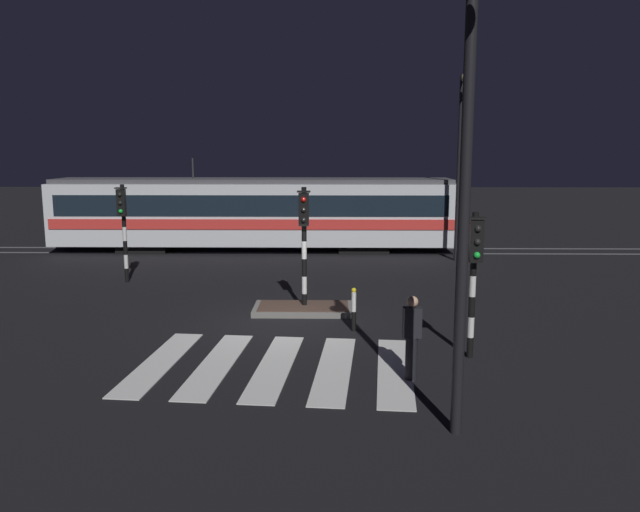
{
  "coord_description": "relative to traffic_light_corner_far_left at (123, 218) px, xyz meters",
  "views": [
    {
      "loc": [
        1.15,
        -16.01,
        4.53
      ],
      "look_at": [
        0.86,
        2.28,
        1.4
      ],
      "focal_mm": 35.1,
      "sensor_mm": 36.0,
      "label": 1
    }
  ],
  "objects": [
    {
      "name": "traffic_light_corner_near_right",
      "position": [
        10.1,
        -7.77,
        -0.1
      ],
      "size": [
        0.36,
        0.42,
        3.21
      ],
      "color": "black",
      "rests_on": "ground"
    },
    {
      "name": "traffic_light_median_centre",
      "position": [
        6.29,
        -3.81,
        0.09
      ],
      "size": [
        0.36,
        0.42,
        3.5
      ],
      "color": "black",
      "rests_on": "ground"
    },
    {
      "name": "traffic_island",
      "position": [
        6.27,
        -3.83,
        -2.13
      ],
      "size": [
        2.8,
        1.45,
        0.18
      ],
      "color": "slate",
      "rests_on": "ground"
    },
    {
      "name": "bollard_island_edge",
      "position": [
        7.62,
        -5.67,
        -1.66
      ],
      "size": [
        0.12,
        0.12,
        1.11
      ],
      "color": "black",
      "rests_on": "ground"
    },
    {
      "name": "street_lamp_near_kerb",
      "position": [
        9.05,
        -11.66,
        2.37
      ],
      "size": [
        0.44,
        1.21,
        7.25
      ],
      "color": "black",
      "rests_on": "ground"
    },
    {
      "name": "tram",
      "position": [
        3.61,
        6.88,
        -0.46
      ],
      "size": [
        18.0,
        2.58,
        4.15
      ],
      "color": "silver",
      "rests_on": "ground"
    },
    {
      "name": "rail_far",
      "position": [
        5.86,
        7.6,
        -2.2
      ],
      "size": [
        80.0,
        0.12,
        0.03
      ],
      "primitive_type": "cube",
      "color": "#59595E",
      "rests_on": "ground"
    },
    {
      "name": "rail_near",
      "position": [
        5.86,
        6.16,
        -2.2
      ],
      "size": [
        80.0,
        0.12,
        0.03
      ],
      "primitive_type": "cube",
      "color": "#59595E",
      "rests_on": "ground"
    },
    {
      "name": "traffic_light_corner_far_left",
      "position": [
        0.0,
        0.0,
        0.0
      ],
      "size": [
        0.36,
        0.42,
        3.36
      ],
      "color": "black",
      "rests_on": "ground"
    },
    {
      "name": "pedestrian_waiting_at_kerb",
      "position": [
        8.63,
        -9.07,
        -1.34
      ],
      "size": [
        0.36,
        0.24,
        1.71
      ],
      "color": "black",
      "rests_on": "ground"
    },
    {
      "name": "street_lamp_trackside_right",
      "position": [
        12.21,
        4.27,
        2.47
      ],
      "size": [
        0.44,
        1.21,
        7.43
      ],
      "color": "black",
      "rests_on": "ground"
    },
    {
      "name": "ground_plane",
      "position": [
        5.86,
        -4.93,
        -2.22
      ],
      "size": [
        120.0,
        120.0,
        0.0
      ],
      "primitive_type": "plane",
      "color": "black"
    },
    {
      "name": "crosswalk_zebra",
      "position": [
        5.86,
        -8.34,
        -2.21
      ],
      "size": [
        6.05,
        4.58,
        0.02
      ],
      "color": "silver",
      "rests_on": "ground"
    }
  ]
}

